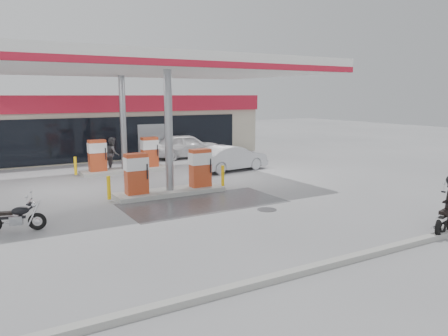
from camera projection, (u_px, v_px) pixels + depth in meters
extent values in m
plane|color=gray|center=(191.00, 205.00, 16.17)|extent=(90.00, 90.00, 0.00)
cube|color=#4C4C4F|center=(203.00, 203.00, 16.42)|extent=(6.00, 3.00, 0.00)
cylinder|color=#38383A|center=(267.00, 210.00, 15.46)|extent=(0.70, 0.70, 0.01)
cube|color=gray|center=(322.00, 266.00, 10.19)|extent=(28.00, 0.25, 0.15)
cube|color=beige|center=(87.00, 125.00, 29.49)|extent=(22.00, 8.00, 4.00)
cube|color=black|center=(104.00, 139.00, 26.15)|extent=(18.00, 0.10, 2.60)
cube|color=#B6162C|center=(102.00, 104.00, 25.74)|extent=(22.00, 0.25, 1.00)
cube|color=navy|center=(207.00, 103.00, 29.17)|extent=(3.50, 0.12, 0.80)
cube|color=gray|center=(151.00, 142.00, 27.65)|extent=(1.80, 0.14, 2.20)
cube|color=silver|center=(141.00, 66.00, 19.56)|extent=(16.00, 10.00, 0.60)
cube|color=#B6162C|center=(189.00, 63.00, 15.37)|extent=(16.00, 0.12, 0.24)
cube|color=#B6162C|center=(110.00, 74.00, 23.81)|extent=(16.00, 0.12, 0.24)
cylinder|color=gray|center=(169.00, 131.00, 17.45)|extent=(0.32, 0.32, 5.00)
cylinder|color=gray|center=(123.00, 123.00, 22.57)|extent=(0.32, 0.32, 5.00)
cube|color=#9E9E99|center=(170.00, 192.00, 17.86)|extent=(4.50, 1.30, 0.18)
cube|color=#AC3C1C|center=(136.00, 174.00, 17.02)|extent=(0.85, 0.48, 1.60)
cube|color=#AC3C1C|center=(200.00, 168.00, 18.41)|extent=(0.85, 0.48, 1.60)
cube|color=silver|center=(136.00, 164.00, 16.96)|extent=(0.88, 0.52, 0.50)
cube|color=silver|center=(200.00, 158.00, 18.34)|extent=(0.88, 0.52, 0.50)
cylinder|color=yellow|center=(109.00, 188.00, 16.55)|extent=(0.14, 0.14, 0.90)
cylinder|color=yellow|center=(223.00, 176.00, 19.03)|extent=(0.14, 0.14, 0.90)
cube|color=#9E9E99|center=(125.00, 170.00, 22.98)|extent=(4.50, 1.30, 0.18)
cube|color=#AC3C1C|center=(97.00, 156.00, 22.14)|extent=(0.85, 0.48, 1.60)
cube|color=#AC3C1C|center=(150.00, 152.00, 23.53)|extent=(0.85, 0.48, 1.60)
cube|color=silver|center=(97.00, 148.00, 22.07)|extent=(0.88, 0.52, 0.50)
cube|color=silver|center=(149.00, 145.00, 23.46)|extent=(0.88, 0.52, 0.50)
cylinder|color=yellow|center=(75.00, 166.00, 21.67)|extent=(0.14, 0.14, 0.90)
cylinder|color=yellow|center=(169.00, 159.00, 24.14)|extent=(0.14, 0.14, 0.90)
torus|color=black|center=(441.00, 227.00, 12.37)|extent=(0.66, 0.31, 0.64)
cube|color=black|center=(447.00, 212.00, 12.59)|extent=(0.64, 0.40, 0.11)
cylinder|color=silver|center=(438.00, 225.00, 12.65)|extent=(0.96, 0.33, 0.09)
torus|color=black|center=(37.00, 221.00, 13.10)|extent=(0.55, 0.27, 0.54)
cube|color=gray|center=(16.00, 220.00, 12.95)|extent=(0.40, 0.31, 0.27)
cube|color=black|center=(11.00, 218.00, 12.91)|extent=(0.80, 0.31, 0.07)
ellipsoid|color=black|center=(20.00, 211.00, 12.94)|extent=(0.56, 0.42, 0.25)
cube|color=black|center=(4.00, 213.00, 12.84)|extent=(0.53, 0.35, 0.09)
cylinder|color=silver|center=(29.00, 201.00, 12.96)|extent=(0.22, 0.66, 0.03)
sphere|color=silver|center=(34.00, 205.00, 13.00)|extent=(0.16, 0.16, 0.16)
cylinder|color=silver|center=(1.00, 223.00, 12.98)|extent=(0.79, 0.30, 0.07)
imported|color=white|center=(186.00, 146.00, 28.11)|extent=(4.71, 2.09, 1.58)
imported|color=#504F54|center=(113.00, 154.00, 23.54)|extent=(0.87, 1.01, 1.78)
imported|color=#B5B7BE|center=(231.00, 158.00, 23.36)|extent=(4.32, 2.07, 1.37)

